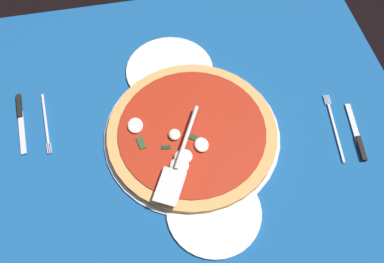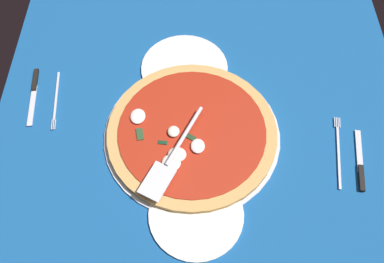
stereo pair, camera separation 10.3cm
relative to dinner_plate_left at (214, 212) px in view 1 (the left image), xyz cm
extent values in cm
cube|color=#165091|center=(19.33, -1.77, -1.00)|extent=(109.56, 109.56, 0.80)
cube|color=white|center=(-14.38, -27.05, -0.55)|extent=(8.43, 8.43, 0.10)
cube|color=white|center=(-5.96, -35.48, -0.55)|extent=(8.43, 8.43, 0.10)
cube|color=white|center=(-5.96, -18.63, -0.55)|extent=(8.43, 8.43, 0.10)
cube|color=white|center=(-5.96, -1.77, -0.55)|extent=(8.43, 8.43, 0.10)
cube|color=white|center=(-5.96, 15.08, -0.55)|extent=(8.43, 8.43, 0.10)
cube|color=white|center=(2.47, -27.05, -0.55)|extent=(8.43, 8.43, 0.10)
cube|color=white|center=(2.47, -10.20, -0.55)|extent=(8.43, 8.43, 0.10)
cube|color=white|center=(2.47, 6.66, -0.55)|extent=(8.43, 8.43, 0.10)
cube|color=white|center=(2.47, 23.51, -0.55)|extent=(8.43, 8.43, 0.10)
cube|color=white|center=(2.47, 40.37, -0.55)|extent=(8.43, 8.43, 0.10)
cube|color=white|center=(10.90, -35.48, -0.55)|extent=(8.43, 8.43, 0.10)
cube|color=white|center=(10.90, -18.63, -0.55)|extent=(8.43, 8.43, 0.10)
cube|color=white|center=(10.90, -1.77, -0.55)|extent=(8.43, 8.43, 0.10)
cube|color=white|center=(10.90, 15.08, -0.55)|extent=(8.43, 8.43, 0.10)
cube|color=white|center=(10.90, 31.94, -0.55)|extent=(8.43, 8.43, 0.10)
cube|color=white|center=(10.90, 48.79, -0.55)|extent=(8.43, 8.43, 0.10)
cube|color=white|center=(19.33, -43.91, -0.55)|extent=(8.43, 8.43, 0.10)
cube|color=white|center=(19.33, -27.05, -0.55)|extent=(8.43, 8.43, 0.10)
cube|color=white|center=(19.33, -10.20, -0.55)|extent=(8.43, 8.43, 0.10)
cube|color=white|center=(19.33, 6.66, -0.55)|extent=(8.43, 8.43, 0.10)
cube|color=white|center=(19.33, 23.51, -0.55)|extent=(8.43, 8.43, 0.10)
cube|color=white|center=(19.33, 40.37, -0.55)|extent=(8.43, 8.43, 0.10)
cube|color=white|center=(27.75, -52.34, -0.55)|extent=(8.43, 8.43, 0.10)
cube|color=white|center=(27.75, -35.48, -0.55)|extent=(8.43, 8.43, 0.10)
cube|color=white|center=(27.75, -18.63, -0.55)|extent=(8.43, 8.43, 0.10)
cube|color=white|center=(27.75, -1.77, -0.55)|extent=(8.43, 8.43, 0.10)
cube|color=white|center=(27.75, 15.08, -0.55)|extent=(8.43, 8.43, 0.10)
cube|color=white|center=(27.75, 31.94, -0.55)|extent=(8.43, 8.43, 0.10)
cube|color=white|center=(27.75, 48.79, -0.55)|extent=(8.43, 8.43, 0.10)
cube|color=silver|center=(36.18, -43.91, -0.55)|extent=(8.43, 8.43, 0.10)
cube|color=white|center=(36.18, -27.05, -0.55)|extent=(8.43, 8.43, 0.10)
cube|color=white|center=(36.18, -10.20, -0.55)|extent=(8.43, 8.43, 0.10)
cube|color=white|center=(36.18, 6.66, -0.55)|extent=(8.43, 8.43, 0.10)
cube|color=silver|center=(36.18, 23.51, -0.55)|extent=(8.43, 8.43, 0.10)
cube|color=white|center=(36.18, 40.37, -0.55)|extent=(8.43, 8.43, 0.10)
cube|color=silver|center=(44.61, -52.34, -0.55)|extent=(8.43, 8.43, 0.10)
cube|color=white|center=(44.61, -35.48, -0.55)|extent=(8.43, 8.43, 0.10)
cube|color=white|center=(44.61, -18.63, -0.55)|extent=(8.43, 8.43, 0.10)
cube|color=white|center=(44.61, -1.77, -0.55)|extent=(8.43, 8.43, 0.10)
cube|color=white|center=(44.61, 15.08, -0.55)|extent=(8.43, 8.43, 0.10)
cube|color=white|center=(44.61, 31.94, -0.55)|extent=(8.43, 8.43, 0.10)
cube|color=white|center=(44.61, 48.79, -0.55)|extent=(8.43, 8.43, 0.10)
cube|color=white|center=(53.04, -43.91, -0.55)|extent=(8.43, 8.43, 0.10)
cube|color=white|center=(53.04, -27.05, -0.55)|extent=(8.43, 8.43, 0.10)
cube|color=white|center=(53.04, -10.20, -0.55)|extent=(8.43, 8.43, 0.10)
cube|color=white|center=(53.04, 6.66, -0.55)|extent=(8.43, 8.43, 0.10)
cube|color=silver|center=(53.04, 23.51, -0.55)|extent=(8.43, 8.43, 0.10)
cube|color=white|center=(53.04, 40.37, -0.55)|extent=(8.43, 8.43, 0.10)
cube|color=white|center=(61.46, -52.34, -0.55)|extent=(8.43, 8.43, 0.10)
cube|color=white|center=(61.46, -35.48, -0.55)|extent=(8.43, 8.43, 0.10)
cube|color=white|center=(61.46, -18.63, -0.55)|extent=(8.43, 8.43, 0.10)
cube|color=white|center=(61.46, -1.77, -0.55)|extent=(8.43, 8.43, 0.10)
cube|color=white|center=(61.46, 15.08, -0.55)|extent=(8.43, 8.43, 0.10)
cube|color=white|center=(61.46, 31.94, -0.55)|extent=(8.43, 8.43, 0.10)
cube|color=white|center=(61.46, 48.79, -0.55)|extent=(8.43, 8.43, 0.10)
cube|color=white|center=(69.89, -10.20, -0.55)|extent=(8.43, 8.43, 0.10)
cube|color=white|center=(69.89, 6.66, -0.55)|extent=(8.43, 8.43, 0.10)
cube|color=white|center=(69.89, 23.51, -0.55)|extent=(8.43, 8.43, 0.10)
cube|color=white|center=(69.89, 40.37, -0.55)|extent=(8.43, 8.43, 0.10)
cylinder|color=silver|center=(21.44, 1.01, -0.09)|extent=(45.12, 45.12, 0.83)
cylinder|color=white|center=(0.00, 0.00, 0.00)|extent=(21.95, 21.95, 1.00)
cylinder|color=white|center=(43.32, 3.21, 0.00)|extent=(24.60, 24.60, 1.00)
cylinder|color=tan|center=(21.44, 1.01, 1.11)|extent=(43.23, 43.23, 1.56)
cylinder|color=#A92613|center=(21.44, 1.01, 2.03)|extent=(37.61, 37.61, 0.30)
ellipsoid|color=silver|center=(13.97, 4.63, 2.87)|extent=(4.15, 4.55, 1.38)
ellipsoid|color=white|center=(16.45, -0.41, 2.72)|extent=(4.11, 3.47, 1.06)
ellipsoid|color=white|center=(20.58, 5.64, 2.77)|extent=(3.26, 2.99, 1.17)
ellipsoid|color=white|center=(25.19, 14.93, 2.65)|extent=(4.63, 3.85, 0.93)
ellipsoid|color=white|center=(11.88, 5.96, 2.70)|extent=(4.59, 4.60, 1.03)
cube|color=#294928|center=(20.02, 14.08, 2.33)|extent=(3.63, 2.25, 0.30)
cube|color=#173A20|center=(12.25, 4.83, 2.33)|extent=(3.38, 2.89, 0.30)
cube|color=#1F3C21|center=(19.38, 1.56, 2.33)|extent=(2.75, 3.33, 0.30)
cube|color=#123A23|center=(17.62, 8.26, 2.33)|extent=(1.23, 2.30, 0.30)
cube|color=silver|center=(6.63, 9.05, 3.71)|extent=(10.48, 9.08, 0.30)
cylinder|color=silver|center=(18.72, 2.87, 4.06)|extent=(16.73, 9.21, 1.00)
cube|color=white|center=(14.44, -37.99, -0.20)|extent=(19.37, 13.79, 0.60)
cube|color=silver|center=(14.80, -35.46, 0.23)|extent=(17.39, 3.07, 0.25)
cube|color=silver|center=(24.84, -37.56, 0.23)|extent=(3.00, 0.64, 0.25)
cube|color=silver|center=(24.91, -37.13, 0.23)|extent=(3.00, 0.64, 0.25)
cube|color=silver|center=(24.97, -36.69, 0.23)|extent=(3.00, 0.64, 0.25)
cube|color=silver|center=(25.03, -36.25, 0.23)|extent=(3.00, 0.64, 0.25)
cube|color=black|center=(9.00, -39.80, 0.50)|extent=(6.94, 2.16, 0.80)
cube|color=silver|center=(16.62, -40.89, 0.23)|extent=(12.05, 3.08, 0.25)
cube|color=white|center=(33.26, 41.05, -0.20)|extent=(18.09, 15.27, 0.60)
cube|color=silver|center=(33.54, 37.95, 0.23)|extent=(15.95, 2.04, 0.25)
cube|color=silver|center=(24.06, 37.53, 0.23)|extent=(3.01, 0.49, 0.25)
cube|color=silver|center=(24.10, 37.09, 0.23)|extent=(3.01, 0.49, 0.25)
cube|color=silver|center=(24.14, 36.66, 0.23)|extent=(3.01, 0.49, 0.25)
cube|color=black|center=(38.56, 44.64, 0.50)|extent=(7.56, 1.87, 0.80)
cube|color=silver|center=(30.18, 43.88, 0.23)|extent=(13.16, 2.58, 0.25)
camera|label=1|loc=(-30.83, 11.18, 90.20)|focal=38.15mm
camera|label=2|loc=(-31.81, 0.88, 90.20)|focal=38.15mm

